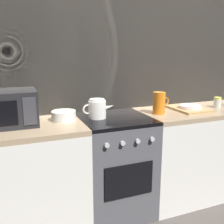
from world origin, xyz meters
TOP-DOWN VIEW (x-y plane):
  - ground_plane at (0.00, 0.00)m, footprint 8.00×8.00m
  - back_wall at (0.00, 0.32)m, footprint 3.60×0.05m
  - counter_left at (-0.90, 0.00)m, footprint 1.20×0.60m
  - stove_unit at (-0.00, -0.00)m, footprint 0.60×0.63m
  - counter_right at (0.90, 0.00)m, footprint 1.20×0.60m
  - microwave at (-0.87, 0.07)m, footprint 0.46×0.35m
  - kettle at (-0.15, 0.03)m, footprint 0.28×0.15m
  - mixing_bowl at (-0.43, 0.06)m, footprint 0.20×0.20m
  - pitcher at (0.42, -0.02)m, footprint 0.16×0.11m
  - dish_pile at (0.79, 0.02)m, footprint 0.30×0.40m
  - spice_jar at (1.13, -0.00)m, footprint 0.08×0.08m

SIDE VIEW (x-z plane):
  - ground_plane at x=0.00m, z-range 0.00..0.00m
  - stove_unit at x=0.00m, z-range 0.00..0.90m
  - counter_left at x=-0.90m, z-range 0.00..0.90m
  - counter_right at x=0.90m, z-range 0.00..0.90m
  - dish_pile at x=0.79m, z-range 0.89..0.95m
  - mixing_bowl at x=-0.43m, z-range 0.90..0.98m
  - spice_jar at x=1.13m, z-range 0.90..1.00m
  - kettle at x=-0.15m, z-range 0.90..1.06m
  - pitcher at x=0.42m, z-range 0.90..1.10m
  - microwave at x=-0.87m, z-range 0.90..1.17m
  - back_wall at x=0.00m, z-range 0.00..2.40m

